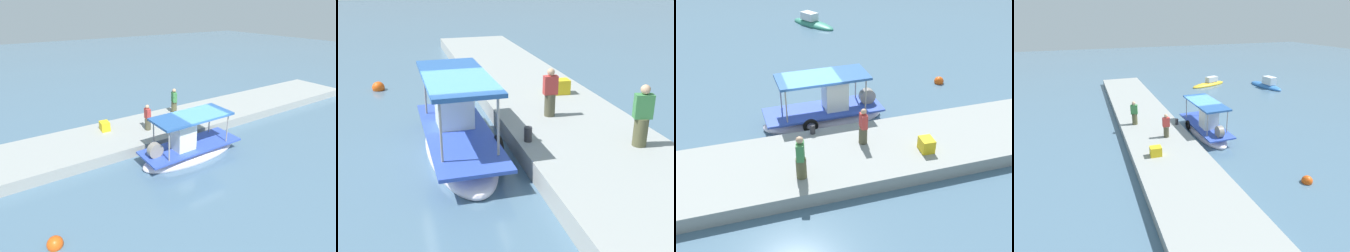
# 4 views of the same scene
# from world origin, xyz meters

# --- Properties ---
(ground_plane) EXTENTS (120.00, 120.00, 0.00)m
(ground_plane) POSITION_xyz_m (0.00, 0.00, 0.00)
(ground_plane) COLOR slate
(dock_quay) EXTENTS (36.00, 4.38, 0.60)m
(dock_quay) POSITION_xyz_m (0.00, -3.79, 0.30)
(dock_quay) COLOR #949896
(dock_quay) RESTS_ON ground_plane
(main_fishing_boat) EXTENTS (6.04, 2.13, 2.83)m
(main_fishing_boat) POSITION_xyz_m (0.64, -0.02, 0.48)
(main_fishing_boat) COLOR white
(main_fishing_boat) RESTS_ON ground_plane
(fisherman_near_bollard) EXTENTS (0.49, 0.56, 1.80)m
(fisherman_near_bollard) POSITION_xyz_m (-1.58, -4.89, 1.42)
(fisherman_near_bollard) COLOR brown
(fisherman_near_bollard) RESTS_ON dock_quay
(fisherman_by_crate) EXTENTS (0.38, 0.48, 1.65)m
(fisherman_by_crate) POSITION_xyz_m (1.44, -3.30, 1.35)
(fisherman_by_crate) COLOR #4F4C38
(fisherman_by_crate) RESTS_ON dock_quay
(mooring_bollard) EXTENTS (0.24, 0.24, 0.44)m
(mooring_bollard) POSITION_xyz_m (-0.45, -1.91, 0.82)
(mooring_bollard) COLOR #2D2D33
(mooring_bollard) RESTS_ON dock_quay
(cargo_crate) EXTENTS (0.57, 0.70, 0.57)m
(cargo_crate) POSITION_xyz_m (3.77, -4.64, 0.89)
(cargo_crate) COLOR gold
(cargo_crate) RESTS_ON dock_quay
(marker_buoy) EXTENTS (0.57, 0.57, 0.57)m
(marker_buoy) POSITION_xyz_m (8.31, 2.45, 0.11)
(marker_buoy) COLOR #E75314
(marker_buoy) RESTS_ON ground_plane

